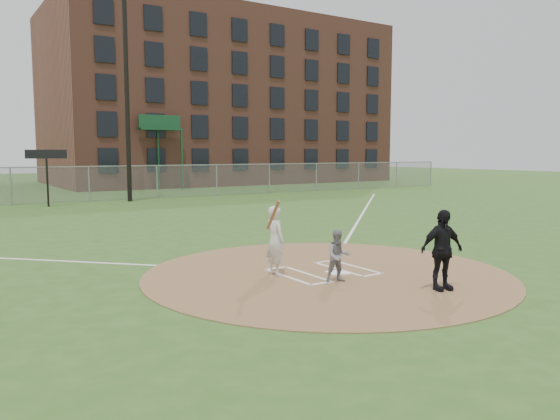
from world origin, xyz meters
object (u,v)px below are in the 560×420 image
home_plate (338,273)px  umpire (442,250)px  batter_at_plate (275,240)px  catcher (338,256)px

home_plate → umpire: (0.81, -2.30, 0.80)m
umpire → home_plate: bearing=121.6°
home_plate → batter_at_plate: batter_at_plate is taller
home_plate → catcher: (-0.50, -0.63, 0.54)m
home_plate → batter_at_plate: 1.64m
batter_at_plate → home_plate: bearing=-26.6°
catcher → umpire: (1.31, -1.66, 0.26)m
home_plate → umpire: size_ratio=0.28×
umpire → batter_at_plate: bearing=137.7°
home_plate → catcher: 0.98m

